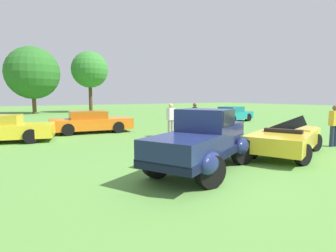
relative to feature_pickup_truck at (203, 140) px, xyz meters
name	(u,v)px	position (x,y,z in m)	size (l,w,h in m)	color
ground_plane	(201,176)	(-0.34, -0.35, -0.86)	(120.00, 120.00, 0.00)	#568C3D
feature_pickup_truck	(203,140)	(0.00, 0.00, 0.00)	(4.39, 3.15, 1.70)	black
neighbor_convertible	(286,138)	(3.88, 0.08, -0.29)	(4.57, 3.15, 1.40)	yellow
show_car_yellow	(0,129)	(-4.63, 8.39, -0.26)	(4.60, 2.74, 1.22)	yellow
show_car_orange	(91,122)	(-0.26, 9.46, -0.26)	(4.62, 2.25, 1.22)	orange
show_car_teal	(232,114)	(11.43, 9.99, -0.27)	(4.13, 2.41, 1.22)	teal
spectator_between_cars	(171,119)	(2.67, 5.71, 0.05)	(0.44, 0.32, 1.69)	#9E998E
spectator_by_row	(195,117)	(4.67, 6.30, 0.05)	(0.45, 0.46, 1.69)	#7F7056
spectator_far_side	(334,124)	(6.84, -0.08, 0.05)	(0.44, 0.32, 1.69)	#283351
treeline_mid_left	(33,73)	(-0.89, 29.61, 3.87)	(6.04, 6.04, 7.76)	brown
treeline_center	(90,70)	(5.72, 29.40, 4.56)	(4.61, 4.61, 7.76)	#47331E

